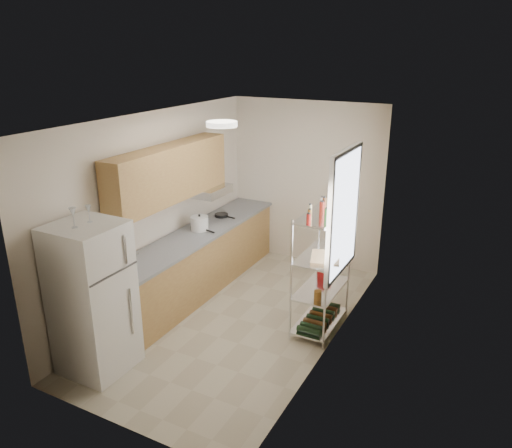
{
  "coord_description": "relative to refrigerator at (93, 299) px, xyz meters",
  "views": [
    {
      "loc": [
        2.85,
        -4.95,
        3.38
      ],
      "look_at": [
        0.13,
        0.25,
        1.26
      ],
      "focal_mm": 35.0,
      "sensor_mm": 36.0,
      "label": 1
    }
  ],
  "objects": [
    {
      "name": "room",
      "position": [
        0.87,
        1.58,
        0.46
      ],
      "size": [
        2.52,
        4.42,
        2.62
      ],
      "color": "#B8AE95",
      "rests_on": "ground"
    },
    {
      "name": "counter_run",
      "position": [
        -0.05,
        2.02,
        -0.39
      ],
      "size": [
        0.63,
        3.51,
        0.9
      ],
      "color": "#B18A4B",
      "rests_on": "ground"
    },
    {
      "name": "upper_cabinets",
      "position": [
        -0.19,
        1.68,
        0.97
      ],
      "size": [
        0.33,
        2.2,
        0.72
      ],
      "primitive_type": "cube",
      "color": "#B18A4B",
      "rests_on": "room"
    },
    {
      "name": "range_hood",
      "position": [
        -0.13,
        2.48,
        0.55
      ],
      "size": [
        0.5,
        0.6,
        0.12
      ],
      "primitive_type": "cube",
      "color": "#B7BABC",
      "rests_on": "room"
    },
    {
      "name": "window",
      "position": [
        2.09,
        1.93,
        0.71
      ],
      "size": [
        0.06,
        1.0,
        1.46
      ],
      "primitive_type": "cube",
      "color": "white",
      "rests_on": "room"
    },
    {
      "name": "bakers_rack",
      "position": [
        1.87,
        1.88,
        0.27
      ],
      "size": [
        0.45,
        0.9,
        1.73
      ],
      "color": "silver",
      "rests_on": "ground"
    },
    {
      "name": "ceiling_dome",
      "position": [
        0.87,
        1.28,
        1.73
      ],
      "size": [
        0.34,
        0.34,
        0.05
      ],
      "primitive_type": "cylinder",
      "color": "white",
      "rests_on": "room"
    },
    {
      "name": "refrigerator",
      "position": [
        0.0,
        0.0,
        0.0
      ],
      "size": [
        0.69,
        0.69,
        1.68
      ],
      "primitive_type": "cube",
      "color": "white",
      "rests_on": "ground"
    },
    {
      "name": "wine_glass_a",
      "position": [
        0.01,
        0.08,
        0.93
      ],
      "size": [
        0.06,
        0.06,
        0.18
      ],
      "primitive_type": null,
      "color": "silver",
      "rests_on": "refrigerator"
    },
    {
      "name": "wine_glass_b",
      "position": [
        -0.0,
        -0.11,
        0.94
      ],
      "size": [
        0.07,
        0.07,
        0.21
      ],
      "primitive_type": null,
      "color": "silver",
      "rests_on": "refrigerator"
    },
    {
      "name": "rice_cooker",
      "position": [
        -0.06,
        2.14,
        0.16
      ],
      "size": [
        0.25,
        0.25,
        0.2
      ],
      "primitive_type": "cylinder",
      "color": "white",
      "rests_on": "counter_run"
    },
    {
      "name": "frying_pan_large",
      "position": [
        -0.07,
        2.16,
        0.08
      ],
      "size": [
        0.31,
        0.31,
        0.04
      ],
      "primitive_type": "cylinder",
      "rotation": [
        0.0,
        0.0,
        -0.24
      ],
      "color": "black",
      "rests_on": "counter_run"
    },
    {
      "name": "frying_pan_small",
      "position": [
        -0.1,
        2.78,
        0.08
      ],
      "size": [
        0.24,
        0.24,
        0.04
      ],
      "primitive_type": "cylinder",
      "rotation": [
        0.0,
        0.0,
        -0.16
      ],
      "color": "black",
      "rests_on": "counter_run"
    },
    {
      "name": "cutting_board",
      "position": [
        1.95,
        1.77,
        0.19
      ],
      "size": [
        0.44,
        0.5,
        0.03
      ],
      "primitive_type": "cube",
      "rotation": [
        0.0,
        0.0,
        0.32
      ],
      "color": "tan",
      "rests_on": "bakers_rack"
    },
    {
      "name": "espresso_machine",
      "position": [
        1.87,
        2.21,
        0.3
      ],
      "size": [
        0.21,
        0.26,
        0.26
      ],
      "primitive_type": "cube",
      "rotation": [
        0.0,
        0.0,
        0.29
      ],
      "color": "black",
      "rests_on": "bakers_rack"
    },
    {
      "name": "storage_bag",
      "position": [
        1.8,
        2.21,
        -0.19
      ],
      "size": [
        0.16,
        0.18,
        0.18
      ],
      "primitive_type": "cube",
      "rotation": [
        0.0,
        0.0,
        -0.34
      ],
      "color": "#AC1615",
      "rests_on": "bakers_rack"
    }
  ]
}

